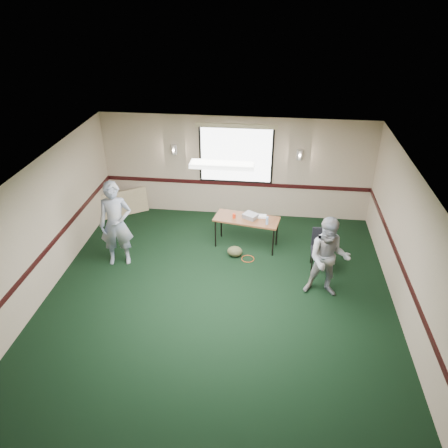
# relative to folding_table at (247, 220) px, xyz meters

# --- Properties ---
(ground) EXTENTS (8.00, 8.00, 0.00)m
(ground) POSITION_rel_folding_table_xyz_m (-0.41, -2.39, -0.70)
(ground) COLOR black
(ground) RESTS_ON ground
(room_shell) EXTENTS (8.00, 8.02, 8.00)m
(room_shell) POSITION_rel_folding_table_xyz_m (-0.41, -0.27, 0.88)
(room_shell) COLOR #C4AC8D
(room_shell) RESTS_ON ground
(folding_table) EXTENTS (1.59, 0.85, 0.75)m
(folding_table) POSITION_rel_folding_table_xyz_m (0.00, 0.00, 0.00)
(folding_table) COLOR brown
(folding_table) RESTS_ON ground
(projector) EXTENTS (0.40, 0.38, 0.10)m
(projector) POSITION_rel_folding_table_xyz_m (0.09, 0.04, 0.11)
(projector) COLOR gray
(projector) RESTS_ON folding_table
(game_console) EXTENTS (0.19, 0.15, 0.05)m
(game_console) POSITION_rel_folding_table_xyz_m (0.36, 0.10, 0.08)
(game_console) COLOR white
(game_console) RESTS_ON folding_table
(red_cup) EXTENTS (0.08, 0.08, 0.11)m
(red_cup) POSITION_rel_folding_table_xyz_m (-0.30, -0.01, 0.11)
(red_cup) COLOR red
(red_cup) RESTS_ON folding_table
(water_bottle) EXTENTS (0.06, 0.06, 0.20)m
(water_bottle) POSITION_rel_folding_table_xyz_m (0.48, -0.23, 0.15)
(water_bottle) COLOR #81A4D4
(water_bottle) RESTS_ON folding_table
(duffel_bag) EXTENTS (0.40, 0.34, 0.25)m
(duffel_bag) POSITION_rel_folding_table_xyz_m (-0.23, -0.48, -0.57)
(duffel_bag) COLOR #4F4F2D
(duffel_bag) RESTS_ON ground
(cable_coil) EXTENTS (0.37, 0.37, 0.02)m
(cable_coil) POSITION_rel_folding_table_xyz_m (0.09, -0.57, -0.69)
(cable_coil) COLOR #C34818
(cable_coil) RESTS_ON ground
(folded_table) EXTENTS (1.21, 0.88, 0.67)m
(folded_table) POSITION_rel_folding_table_xyz_m (-3.41, 1.21, -0.36)
(folded_table) COLOR tan
(folded_table) RESTS_ON ground
(conference_chair) EXTENTS (0.46, 0.48, 0.93)m
(conference_chair) POSITION_rel_folding_table_xyz_m (1.70, -0.67, -0.16)
(conference_chair) COLOR black
(conference_chair) RESTS_ON ground
(person_left) EXTENTS (0.81, 0.62, 1.97)m
(person_left) POSITION_rel_folding_table_xyz_m (-2.79, -1.00, 0.29)
(person_left) COLOR #445D97
(person_left) RESTS_ON ground
(person_right) EXTENTS (0.89, 0.72, 1.74)m
(person_right) POSITION_rel_folding_table_xyz_m (1.72, -1.63, 0.17)
(person_right) COLOR #7F9CC6
(person_right) RESTS_ON ground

